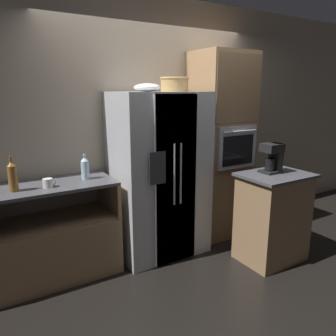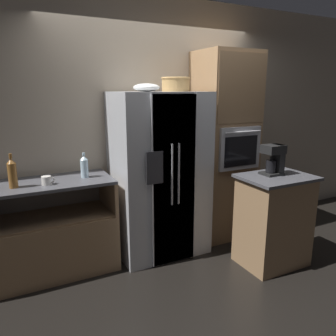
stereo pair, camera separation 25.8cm
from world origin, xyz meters
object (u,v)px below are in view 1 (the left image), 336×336
(refrigerator, at_px, (159,175))
(bottle_short, at_px, (85,168))
(fruit_bowl, at_px, (147,87))
(wicker_basket, at_px, (175,84))
(bottle_tall, at_px, (13,176))
(mug, at_px, (48,183))
(coffee_maker, at_px, (273,157))
(wall_oven, at_px, (220,146))

(refrigerator, relative_size, bottle_short, 7.08)
(fruit_bowl, bearing_deg, refrigerator, 21.01)
(wicker_basket, height_order, fruit_bowl, wicker_basket)
(bottle_tall, xyz_separation_m, mug, (0.28, -0.03, -0.10))
(fruit_bowl, bearing_deg, coffee_maker, -31.54)
(refrigerator, xyz_separation_m, wicker_basket, (0.20, 0.02, 0.97))
(wall_oven, xyz_separation_m, bottle_tall, (-2.33, -0.07, -0.04))
(wicker_basket, distance_m, bottle_short, 1.28)
(wicker_basket, xyz_separation_m, mug, (-1.37, -0.06, -0.87))
(wicker_basket, xyz_separation_m, fruit_bowl, (-0.37, -0.08, -0.04))
(wall_oven, height_order, bottle_tall, wall_oven)
(bottle_short, bearing_deg, mug, -165.44)
(wicker_basket, relative_size, bottle_tall, 1.00)
(bottle_short, bearing_deg, wicker_basket, -2.25)
(fruit_bowl, bearing_deg, wicker_basket, 12.38)
(fruit_bowl, xyz_separation_m, coffee_maker, (1.10, -0.67, -0.69))
(coffee_maker, bearing_deg, bottle_short, 155.31)
(fruit_bowl, distance_m, bottle_tall, 1.48)
(wall_oven, relative_size, fruit_bowl, 8.41)
(wall_oven, bearing_deg, fruit_bowl, -173.35)
(fruit_bowl, relative_size, coffee_maker, 0.87)
(fruit_bowl, distance_m, mug, 1.30)
(wicker_basket, bearing_deg, bottle_tall, -178.97)
(refrigerator, relative_size, mug, 15.05)
(bottle_short, relative_size, coffee_maker, 0.82)
(wicker_basket, relative_size, mug, 2.63)
(bottle_short, height_order, mug, bottle_short)
(refrigerator, height_order, wall_oven, wall_oven)
(refrigerator, distance_m, bottle_tall, 1.46)
(bottle_tall, distance_m, coffee_maker, 2.48)
(refrigerator, distance_m, mug, 1.17)
(wall_oven, relative_size, coffee_maker, 7.29)
(bottle_short, distance_m, coffee_maker, 1.90)
(fruit_bowl, height_order, bottle_tall, fruit_bowl)
(wicker_basket, distance_m, fruit_bowl, 0.38)
(fruit_bowl, relative_size, bottle_tall, 0.85)
(wicker_basket, bearing_deg, mug, -177.62)
(wall_oven, bearing_deg, bottle_tall, -178.25)
(fruit_bowl, distance_m, bottle_short, 0.99)
(mug, bearing_deg, bottle_tall, 174.32)
(refrigerator, bearing_deg, fruit_bowl, -158.99)
(bottle_tall, bearing_deg, mug, -5.68)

